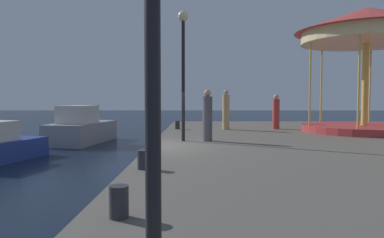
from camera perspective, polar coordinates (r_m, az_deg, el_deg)
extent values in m
plane|color=black|center=(11.58, -6.76, -8.11)|extent=(120.00, 120.00, 0.00)
cube|color=#5B564F|center=(12.55, 25.57, -5.67)|extent=(13.48, 24.58, 0.80)
cube|color=#4C6070|center=(15.26, -27.09, -0.98)|extent=(0.97, 0.33, 0.32)
cube|color=gray|center=(19.52, -16.94, -2.06)|extent=(2.63, 4.77, 1.05)
cube|color=beige|center=(19.05, -17.59, 0.72)|extent=(1.68, 2.18, 0.88)
cube|color=#4C6070|center=(19.94, -16.31, 1.35)|extent=(1.21, 0.27, 0.40)
cylinder|color=#B23333|center=(17.79, 25.54, -1.36)|extent=(5.36, 5.36, 0.30)
cylinder|color=gold|center=(17.75, 25.69, 4.95)|extent=(0.28, 0.28, 3.61)
cylinder|color=#F2E099|center=(17.94, 25.85, 11.52)|extent=(5.54, 5.54, 0.50)
cone|color=#C63D38|center=(18.08, 25.91, 13.96)|extent=(6.16, 6.16, 1.05)
cylinder|color=gold|center=(20.17, 26.31, 4.68)|extent=(0.08, 0.08, 3.61)
cylinder|color=gold|center=(19.25, 19.75, 4.91)|extent=(0.08, 0.08, 3.61)
cylinder|color=gold|center=(16.88, 18.16, 5.21)|extent=(0.08, 0.08, 3.61)
cylinder|color=gold|center=(15.34, 24.87, 5.29)|extent=(0.08, 0.08, 3.61)
cylinder|color=black|center=(2.70, -6.26, 12.30)|extent=(0.12, 0.12, 3.79)
cylinder|color=black|center=(12.51, -1.40, 5.90)|extent=(0.12, 0.12, 4.11)
sphere|color=#F9E5B2|center=(12.81, -1.41, 15.95)|extent=(0.36, 0.36, 0.36)
cylinder|color=#2D2D33|center=(17.51, -2.32, -0.95)|extent=(0.24, 0.24, 0.40)
cylinder|color=#2D2D33|center=(7.63, -7.72, -6.39)|extent=(0.24, 0.24, 0.40)
cylinder|color=#2D2D33|center=(4.64, -11.48, -12.70)|extent=(0.24, 0.24, 0.40)
cylinder|color=#514C56|center=(12.52, 2.45, 0.04)|extent=(0.34, 0.34, 1.55)
sphere|color=tan|center=(12.51, 2.46, 4.14)|extent=(0.24, 0.24, 0.24)
cylinder|color=#B23833|center=(17.99, 13.14, 0.76)|extent=(0.34, 0.34, 1.46)
sphere|color=tan|center=(17.97, 13.17, 3.47)|extent=(0.24, 0.24, 0.24)
cylinder|color=tan|center=(17.32, 5.40, 1.09)|extent=(0.34, 0.34, 1.66)
sphere|color=tan|center=(17.31, 5.41, 4.24)|extent=(0.24, 0.24, 0.24)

